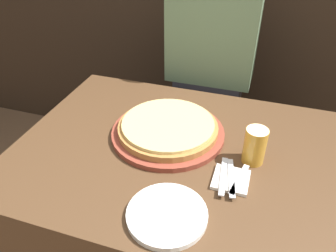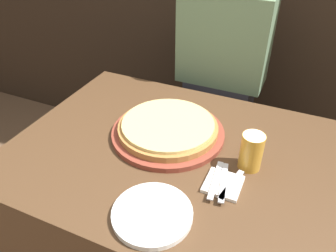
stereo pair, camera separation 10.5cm
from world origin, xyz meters
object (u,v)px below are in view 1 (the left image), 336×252
(beer_glass, at_px, (255,144))
(spoon, at_px, (239,179))
(dinner_plate, at_px, (167,215))
(pizza_on_board, at_px, (168,129))
(dinner_knife, at_px, (231,178))
(fork, at_px, (223,176))
(diner_person, at_px, (208,92))

(beer_glass, xyz_separation_m, spoon, (-0.03, -0.12, -0.05))
(dinner_plate, bearing_deg, beer_glass, 57.41)
(spoon, bearing_deg, pizza_on_board, 149.39)
(dinner_knife, xyz_separation_m, spoon, (0.02, -0.00, 0.00))
(pizza_on_board, relative_size, dinner_knife, 2.45)
(beer_glass, bearing_deg, fork, -123.30)
(spoon, height_order, diner_person, diner_person)
(dinner_plate, relative_size, spoon, 1.56)
(spoon, bearing_deg, diner_person, 108.82)
(beer_glass, height_order, dinner_knife, beer_glass)
(pizza_on_board, bearing_deg, spoon, -30.61)
(fork, distance_m, dinner_knife, 0.02)
(fork, height_order, spoon, same)
(dinner_plate, bearing_deg, spoon, 48.43)
(beer_glass, height_order, fork, beer_glass)
(beer_glass, relative_size, dinner_knife, 0.75)
(pizza_on_board, relative_size, beer_glass, 3.28)
(fork, bearing_deg, pizza_on_board, 144.36)
(fork, xyz_separation_m, dinner_knife, (0.02, 0.00, 0.00))
(pizza_on_board, relative_size, diner_person, 0.31)
(spoon, bearing_deg, dinner_plate, -131.57)
(beer_glass, relative_size, fork, 0.74)
(dinner_plate, xyz_separation_m, spoon, (0.17, 0.19, 0.01))
(fork, xyz_separation_m, diner_person, (-0.19, 0.72, -0.12))
(dinner_plate, bearing_deg, fork, 57.86)
(pizza_on_board, distance_m, beer_glass, 0.32)
(pizza_on_board, height_order, beer_glass, beer_glass)
(beer_glass, distance_m, spoon, 0.13)
(diner_person, bearing_deg, spoon, -71.18)
(beer_glass, bearing_deg, spoon, -103.13)
(beer_glass, xyz_separation_m, diner_person, (-0.27, 0.60, -0.17))
(dinner_plate, distance_m, spoon, 0.26)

